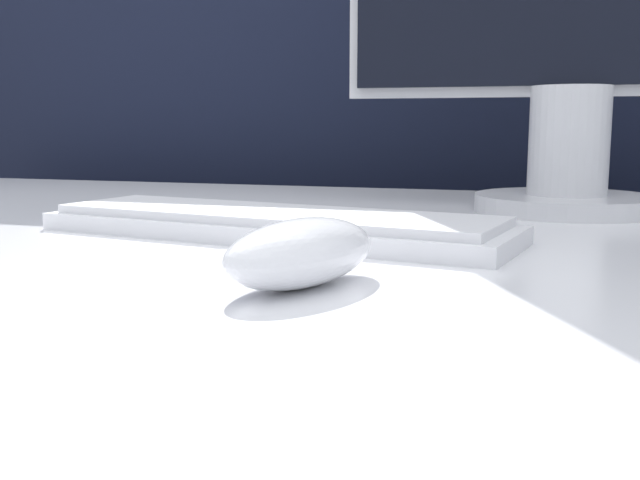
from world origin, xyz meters
The scene contains 3 objects.
partition_panel centered at (0.00, 0.67, 0.68)m, with size 5.00×0.03×1.37m.
computer_mouse_near centered at (-0.04, -0.18, 0.78)m, with size 0.10×0.14×0.04m.
keyboard centered at (-0.13, 0.01, 0.77)m, with size 0.46×0.20×0.02m.
Camera 1 is at (0.11, -0.62, 0.86)m, focal length 42.00 mm.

